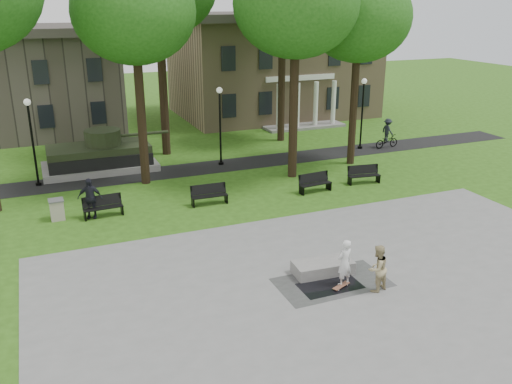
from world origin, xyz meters
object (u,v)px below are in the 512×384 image
trash_bin (57,209)px  cyclist (387,136)px  park_bench_0 (103,206)px  friend_watching (377,268)px  concrete_block (323,267)px  skateboarder (345,263)px

trash_bin → cyclist: bearing=13.2°
park_bench_0 → friend_watching: bearing=-57.4°
friend_watching → cyclist: 20.04m
park_bench_0 → cyclist: bearing=12.1°
concrete_block → friend_watching: size_ratio=1.30×
friend_watching → cyclist: (11.86, 16.16, -0.04)m
friend_watching → trash_bin: size_ratio=1.76×
concrete_block → trash_bin: trash_bin is taller
concrete_block → cyclist: size_ratio=1.09×
skateboarder → cyclist: 19.95m
skateboarder → trash_bin: skateboarder is taller
cyclist → trash_bin: 22.22m
friend_watching → cyclist: cyclist is taller
skateboarder → cyclist: (12.69, 15.39, -0.05)m
friend_watching → cyclist: size_ratio=0.84×
concrete_block → friend_watching: (1.07, -1.82, 0.62)m
friend_watching → park_bench_0: bearing=-69.6°
concrete_block → cyclist: 19.31m
skateboarder → friend_watching: bearing=122.9°
concrete_block → skateboarder: (0.24, -1.06, 0.63)m
cyclist → concrete_block: bearing=134.0°
skateboarder → park_bench_0: skateboarder is taller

